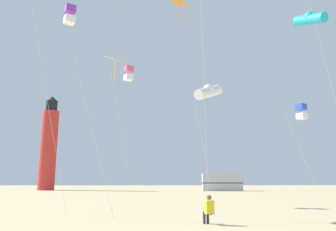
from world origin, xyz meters
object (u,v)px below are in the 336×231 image
(kite_tube_cyan, at_px, (310,19))
(lighthouse_distant, at_px, (49,145))
(kite_diamond_gold, at_px, (114,65))
(kite_tube_white, at_px, (209,92))
(kite_box_rainbow, at_px, (129,74))
(kite_diamond_orange, at_px, (180,11))
(kite_box_violet, at_px, (70,15))
(rv_van_silver, at_px, (222,182))
(kite_flyer_standing, at_px, (209,209))
(kite_box_blue, at_px, (301,112))

(kite_tube_cyan, height_order, lighthouse_distant, lighthouse_distant)
(kite_diamond_gold, height_order, lighthouse_distant, lighthouse_distant)
(kite_tube_white, height_order, kite_box_rainbow, kite_box_rainbow)
(kite_tube_white, height_order, kite_diamond_orange, kite_diamond_orange)
(kite_box_rainbow, height_order, kite_tube_cyan, kite_tube_cyan)
(kite_box_violet, bearing_deg, kite_box_rainbow, 61.86)
(lighthouse_distant, xyz_separation_m, rv_van_silver, (29.86, -4.82, -6.45))
(kite_diamond_gold, xyz_separation_m, lighthouse_distant, (-16.32, 41.04, -0.17))
(kite_box_rainbow, bearing_deg, kite_diamond_orange, -69.83)
(kite_flyer_standing, height_order, kite_box_violet, kite_box_violet)
(kite_tube_cyan, bearing_deg, kite_tube_white, 172.54)
(kite_flyer_standing, relative_size, rv_van_silver, 0.18)
(kite_box_blue, bearing_deg, kite_flyer_standing, -132.46)
(kite_box_rainbow, distance_m, rv_van_silver, 32.83)
(kite_box_rainbow, relative_size, lighthouse_distant, 0.63)
(kite_box_blue, bearing_deg, kite_tube_white, -160.15)
(kite_box_rainbow, xyz_separation_m, lighthouse_distant, (-16.54, 33.54, -2.22))
(kite_tube_white, bearing_deg, kite_diamond_gold, -150.22)
(kite_box_rainbow, bearing_deg, kite_box_violet, -118.14)
(kite_tube_white, bearing_deg, kite_tube_cyan, -7.46)
(kite_box_blue, bearing_deg, kite_box_violet, -164.37)
(kite_box_violet, xyz_separation_m, kite_diamond_gold, (3.01, -1.48, -3.73))
(kite_flyer_standing, distance_m, rv_van_silver, 40.84)
(kite_tube_white, distance_m, rv_van_silver, 34.30)
(kite_box_rainbow, bearing_deg, kite_flyer_standing, -68.95)
(kite_box_violet, bearing_deg, rv_van_silver, 64.54)
(kite_diamond_gold, xyz_separation_m, rv_van_silver, (13.54, 36.22, -6.62))
(kite_diamond_gold, relative_size, kite_tube_cyan, 0.65)
(kite_tube_cyan, relative_size, lighthouse_distant, 0.78)
(kite_box_rainbow, distance_m, kite_box_violet, 7.03)
(kite_box_blue, relative_size, kite_box_rainbow, 0.69)
(kite_box_blue, relative_size, rv_van_silver, 1.12)
(kite_box_violet, relative_size, lighthouse_distant, 0.73)
(lighthouse_distant, bearing_deg, kite_diamond_gold, -68.31)
(kite_diamond_gold, distance_m, kite_diamond_orange, 4.63)
(kite_box_violet, bearing_deg, kite_diamond_orange, -25.45)
(kite_tube_white, xyz_separation_m, kite_box_rainbow, (-5.64, 4.15, 2.57))
(kite_box_blue, height_order, kite_tube_cyan, kite_tube_cyan)
(kite_diamond_orange, height_order, rv_van_silver, kite_diamond_orange)
(lighthouse_distant, bearing_deg, kite_tube_white, -59.53)
(kite_box_violet, xyz_separation_m, lighthouse_distant, (-13.32, 39.56, -3.91))
(kite_diamond_orange, height_order, lighthouse_distant, lighthouse_distant)
(kite_flyer_standing, xyz_separation_m, kite_diamond_orange, (-0.91, 1.94, 9.83))
(kite_flyer_standing, xyz_separation_m, kite_diamond_gold, (-4.48, 3.60, 7.40))
(kite_box_blue, xyz_separation_m, lighthouse_distant, (-29.62, 35.00, 1.07))
(kite_flyer_standing, height_order, kite_box_blue, kite_box_blue)
(kite_tube_white, xyz_separation_m, kite_diamond_gold, (-5.85, -3.35, 0.52))
(kite_flyer_standing, height_order, lighthouse_distant, lighthouse_distant)
(lighthouse_distant, bearing_deg, kite_flyer_standing, -65.01)
(lighthouse_distant, bearing_deg, kite_box_violet, -71.39)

